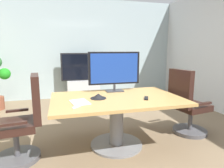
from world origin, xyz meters
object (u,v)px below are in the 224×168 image
(office_chair_left, at_px, (23,125))
(office_chair_right, at_px, (187,107))
(tv_monitor, at_px, (114,69))
(wall_display_unit, at_px, (83,84))
(conference_phone, at_px, (98,96))
(remote_control, at_px, (146,98))
(conference_table, at_px, (117,110))

(office_chair_left, height_order, office_chair_right, same)
(office_chair_right, height_order, tv_monitor, tv_monitor)
(office_chair_left, bearing_deg, wall_display_unit, 152.63)
(office_chair_left, xyz_separation_m, wall_display_unit, (1.10, 2.90, -0.01))
(office_chair_left, height_order, conference_phone, office_chair_left)
(office_chair_left, relative_size, wall_display_unit, 0.83)
(office_chair_left, bearing_deg, remote_control, 78.01)
(office_chair_left, distance_m, tv_monitor, 1.53)
(tv_monitor, distance_m, wall_display_unit, 2.55)
(conference_phone, bearing_deg, wall_display_unit, 87.47)
(conference_table, relative_size, wall_display_unit, 1.38)
(office_chair_left, height_order, tv_monitor, tv_monitor)
(conference_phone, bearing_deg, office_chair_right, 3.30)
(tv_monitor, bearing_deg, office_chair_right, -15.56)
(tv_monitor, height_order, wall_display_unit, tv_monitor)
(conference_table, distance_m, tv_monitor, 0.69)
(tv_monitor, relative_size, wall_display_unit, 0.64)
(office_chair_right, relative_size, wall_display_unit, 0.83)
(wall_display_unit, relative_size, remote_control, 7.71)
(office_chair_left, relative_size, remote_control, 6.41)
(conference_table, distance_m, office_chair_left, 1.24)
(conference_table, height_order, wall_display_unit, wall_display_unit)
(conference_table, relative_size, conference_phone, 8.21)
(remote_control, bearing_deg, conference_phone, -170.63)
(conference_table, xyz_separation_m, tv_monitor, (0.08, 0.41, 0.55))
(conference_phone, height_order, remote_control, conference_phone)
(wall_display_unit, distance_m, conference_phone, 2.88)
(conference_table, bearing_deg, conference_phone, 179.24)
(remote_control, bearing_deg, office_chair_left, -159.64)
(conference_phone, relative_size, remote_control, 1.29)
(office_chair_left, xyz_separation_m, conference_phone, (0.98, 0.03, 0.30))
(office_chair_left, height_order, wall_display_unit, wall_display_unit)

